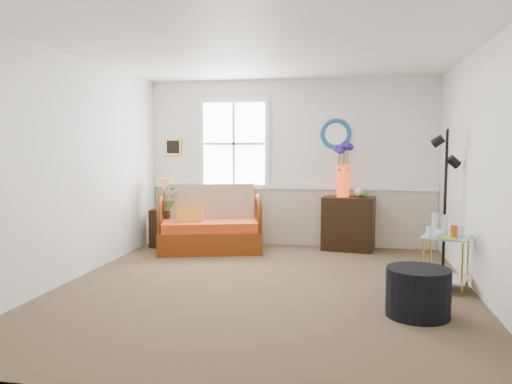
% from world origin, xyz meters
% --- Properties ---
extents(floor, '(4.50, 5.00, 0.01)m').
position_xyz_m(floor, '(0.00, 0.00, 0.00)').
color(floor, brown).
rests_on(floor, ground).
extents(ceiling, '(4.50, 5.00, 0.01)m').
position_xyz_m(ceiling, '(0.00, 0.00, 2.60)').
color(ceiling, white).
rests_on(ceiling, walls).
extents(walls, '(4.51, 5.01, 2.60)m').
position_xyz_m(walls, '(0.00, 0.00, 1.30)').
color(walls, white).
rests_on(walls, floor).
extents(wainscot, '(4.46, 0.02, 0.90)m').
position_xyz_m(wainscot, '(0.00, 2.48, 0.45)').
color(wainscot, '#B1A58D').
rests_on(wainscot, walls).
extents(chair_rail, '(4.46, 0.04, 0.06)m').
position_xyz_m(chair_rail, '(0.00, 2.47, 0.92)').
color(chair_rail, white).
rests_on(chair_rail, walls).
extents(window, '(1.14, 0.06, 1.44)m').
position_xyz_m(window, '(-0.90, 2.47, 1.60)').
color(window, white).
rests_on(window, walls).
extents(picture, '(0.28, 0.03, 0.28)m').
position_xyz_m(picture, '(-1.92, 2.48, 1.55)').
color(picture, gold).
rests_on(picture, walls).
extents(mirror, '(0.47, 0.07, 0.47)m').
position_xyz_m(mirror, '(0.70, 2.48, 1.75)').
color(mirror, '#1363B2').
rests_on(mirror, walls).
extents(loveseat, '(1.67, 1.22, 0.98)m').
position_xyz_m(loveseat, '(-1.12, 1.80, 0.49)').
color(loveseat, maroon).
rests_on(loveseat, floor).
extents(throw_pillow, '(0.38, 0.16, 0.37)m').
position_xyz_m(throw_pillow, '(-1.38, 1.66, 0.50)').
color(throw_pillow, orange).
rests_on(throw_pillow, loveseat).
extents(lamp_stand, '(0.35, 0.35, 0.58)m').
position_xyz_m(lamp_stand, '(-1.92, 1.97, 0.29)').
color(lamp_stand, black).
rests_on(lamp_stand, floor).
extents(table_lamp, '(0.30, 0.30, 0.49)m').
position_xyz_m(table_lamp, '(-1.88, 1.98, 0.83)').
color(table_lamp, '#B67834').
rests_on(table_lamp, lamp_stand).
extents(potted_plant, '(0.35, 0.38, 0.28)m').
position_xyz_m(potted_plant, '(-1.79, 1.95, 0.72)').
color(potted_plant, '#44802E').
rests_on(potted_plant, lamp_stand).
extents(cabinet, '(0.81, 0.58, 0.80)m').
position_xyz_m(cabinet, '(0.91, 2.26, 0.40)').
color(cabinet, black).
rests_on(cabinet, floor).
extents(flower_vase, '(0.30, 0.30, 0.80)m').
position_xyz_m(flower_vase, '(0.82, 2.25, 1.20)').
color(flower_vase, red).
rests_on(flower_vase, cabinet).
extents(side_table, '(0.60, 0.60, 0.59)m').
position_xyz_m(side_table, '(1.95, 0.28, 0.30)').
color(side_table, '#B49033').
rests_on(side_table, floor).
extents(tabletop_items, '(0.48, 0.48, 0.23)m').
position_xyz_m(tabletop_items, '(1.93, 0.25, 0.71)').
color(tabletop_items, silver).
rests_on(tabletop_items, side_table).
extents(floor_lamp, '(0.31, 0.31, 1.76)m').
position_xyz_m(floor_lamp, '(2.05, 0.94, 0.88)').
color(floor_lamp, black).
rests_on(floor_lamp, floor).
extents(ottoman, '(0.59, 0.59, 0.44)m').
position_xyz_m(ottoman, '(1.54, -0.66, 0.22)').
color(ottoman, black).
rests_on(ottoman, floor).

